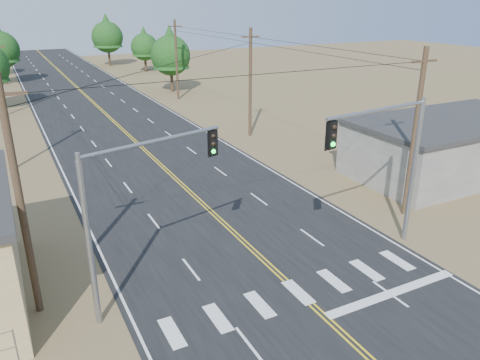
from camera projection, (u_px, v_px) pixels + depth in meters
road at (152, 156)px, 39.34m from camera, size 15.00×200.00×0.02m
building_right at (451, 147)px, 35.14m from camera, size 15.00×8.00×4.00m
utility_pole_left_near at (20, 200)px, 18.09m from camera, size 1.80×0.30×10.00m
utility_pole_left_mid at (2, 104)px, 34.66m from camera, size 1.80×0.30×10.00m
utility_pole_right_near at (415, 133)px, 27.06m from camera, size 1.80×0.30×10.00m
utility_pole_right_mid at (250, 82)px, 43.64m from camera, size 1.80×0.30×10.00m
utility_pole_right_far at (176, 59)px, 60.21m from camera, size 1.80×0.30×10.00m
signal_mast_left at (131, 199)px, 18.56m from camera, size 6.37×1.87×7.30m
signal_mast_right at (392, 153)px, 22.87m from camera, size 6.59×1.16×7.86m
tree_right_near at (170, 51)px, 64.91m from camera, size 5.51×5.51×9.18m
tree_right_mid at (144, 44)px, 83.65m from camera, size 4.78×4.78×7.96m
tree_right_far at (107, 34)px, 90.96m from camera, size 5.97×5.97×9.96m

